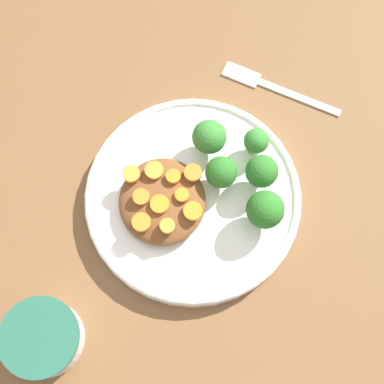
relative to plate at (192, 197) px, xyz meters
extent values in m
plane|color=brown|center=(0.00, 0.00, -0.01)|extent=(4.00, 4.00, 0.00)
cylinder|color=white|center=(0.00, 0.00, 0.00)|extent=(0.28, 0.28, 0.02)
torus|color=white|center=(0.00, 0.00, 0.01)|extent=(0.28, 0.28, 0.01)
cylinder|color=silver|center=(0.18, 0.18, 0.01)|extent=(0.09, 0.09, 0.04)
cylinder|color=#235B47|center=(0.18, 0.18, 0.03)|extent=(0.10, 0.10, 0.01)
cylinder|color=white|center=(0.18, 0.18, 0.02)|extent=(0.08, 0.08, 0.01)
ellipsoid|color=brown|center=(0.04, 0.01, 0.02)|extent=(0.11, 0.12, 0.03)
cylinder|color=#759E51|center=(-0.09, 0.03, 0.02)|extent=(0.02, 0.02, 0.03)
sphere|color=#286B23|center=(-0.09, 0.03, 0.05)|extent=(0.05, 0.05, 0.05)
cylinder|color=#7FA85B|center=(-0.04, -0.02, 0.02)|extent=(0.02, 0.02, 0.02)
sphere|color=#286B23|center=(-0.04, -0.02, 0.04)|extent=(0.04, 0.04, 0.04)
cylinder|color=#7FA85B|center=(-0.08, -0.07, 0.02)|extent=(0.02, 0.02, 0.02)
sphere|color=#337A2D|center=(-0.08, -0.07, 0.04)|extent=(0.03, 0.03, 0.03)
cylinder|color=#759E51|center=(-0.09, -0.02, 0.02)|extent=(0.01, 0.01, 0.03)
sphere|color=#286B23|center=(-0.09, -0.02, 0.04)|extent=(0.04, 0.04, 0.04)
cylinder|color=#759E51|center=(-0.02, -0.07, 0.02)|extent=(0.01, 0.01, 0.02)
sphere|color=#337A2D|center=(-0.02, -0.07, 0.04)|extent=(0.04, 0.04, 0.04)
cylinder|color=orange|center=(0.06, 0.05, 0.04)|extent=(0.02, 0.02, 0.01)
cylinder|color=orange|center=(0.05, -0.02, 0.04)|extent=(0.02, 0.02, 0.01)
cylinder|color=orange|center=(0.02, -0.01, 0.04)|extent=(0.02, 0.02, 0.01)
cylinder|color=orange|center=(0.00, -0.02, 0.04)|extent=(0.02, 0.02, 0.01)
cylinder|color=orange|center=(0.03, 0.05, 0.04)|extent=(0.02, 0.02, 0.01)
cylinder|color=orange|center=(0.01, 0.01, 0.04)|extent=(0.02, 0.02, 0.01)
cylinder|color=orange|center=(0.04, 0.02, 0.04)|extent=(0.02, 0.02, 0.01)
cylinder|color=orange|center=(0.00, 0.03, 0.04)|extent=(0.02, 0.02, 0.01)
cylinder|color=orange|center=(0.08, -0.02, 0.04)|extent=(0.02, 0.02, 0.01)
cylinder|color=orange|center=(0.06, 0.01, 0.04)|extent=(0.02, 0.02, 0.01)
cube|color=silver|center=(-0.15, -0.16, -0.01)|extent=(0.12, 0.06, 0.01)
cube|color=silver|center=(-0.07, -0.19, -0.01)|extent=(0.06, 0.04, 0.01)
camera|label=1|loc=(0.00, 0.22, 0.67)|focal=50.00mm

